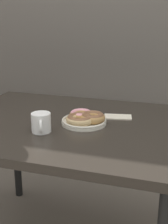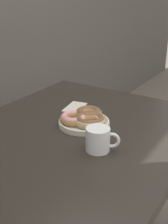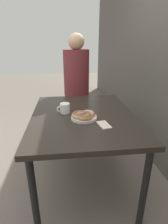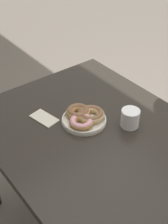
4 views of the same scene
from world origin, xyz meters
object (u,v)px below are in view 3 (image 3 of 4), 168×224
at_px(coffee_mug, 65,108).
at_px(napkin, 104,125).
at_px(dining_table, 83,122).
at_px(donut_plate, 84,116).
at_px(person_figure, 77,89).

height_order(coffee_mug, napkin, coffee_mug).
bearing_deg(dining_table, donut_plate, -2.81).
xyz_separation_m(dining_table, donut_plate, (0.10, -0.00, 0.11)).
xyz_separation_m(dining_table, person_figure, (-0.85, 0.00, 0.10)).
bearing_deg(person_figure, donut_plate, -0.36).
bearing_deg(coffee_mug, napkin, 45.59).
relative_size(donut_plate, coffee_mug, 1.97).
xyz_separation_m(dining_table, napkin, (0.24, 0.14, 0.08)).
relative_size(person_figure, napkin, 9.61).
distance_m(coffee_mug, person_figure, 0.81).
bearing_deg(coffee_mug, donut_plate, 45.18).
bearing_deg(napkin, dining_table, -150.14).
height_order(person_figure, napkin, person_figure).
distance_m(dining_table, donut_plate, 0.15).
height_order(dining_table, coffee_mug, coffee_mug).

